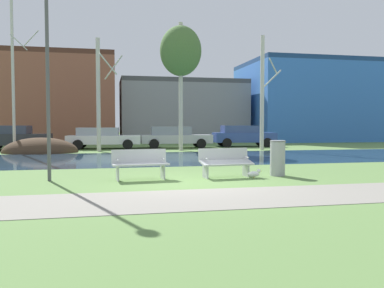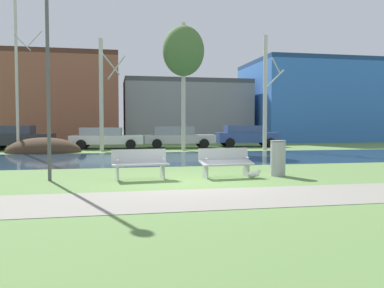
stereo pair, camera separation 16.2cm
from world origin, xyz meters
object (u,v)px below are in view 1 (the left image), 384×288
object	(u,v)px
parked_wagon_fourth_blue	(243,135)
trash_bin	(278,157)
parked_hatch_third_silver	(175,137)
bench_right	(226,162)
parked_van_nearest_dark	(14,137)
bench_left	(140,163)
seagull	(254,174)
parked_sedan_second_white	(102,137)
streetlamp	(47,48)

from	to	relation	value
parked_wagon_fourth_blue	trash_bin	bearing A→B (deg)	-105.55
parked_hatch_third_silver	trash_bin	bearing A→B (deg)	-87.34
bench_right	parked_van_nearest_dark	bearing A→B (deg)	121.59
bench_left	parked_hatch_third_silver	bearing A→B (deg)	76.79
parked_wagon_fourth_blue	seagull	bearing A→B (deg)	-108.22
bench_right	trash_bin	xyz separation A→B (m)	(1.69, 0.02, 0.10)
bench_right	parked_sedan_second_white	xyz separation A→B (m)	(-3.81, 14.96, 0.27)
parked_hatch_third_silver	parked_wagon_fourth_blue	world-z (taller)	parked_wagon_fourth_blue
streetlamp	parked_hatch_third_silver	world-z (taller)	streetlamp
seagull	streetlamp	world-z (taller)	streetlamp
bench_left	parked_wagon_fourth_blue	xyz separation A→B (m)	(8.56, 15.51, 0.32)
bench_left	parked_van_nearest_dark	bearing A→B (deg)	113.88
bench_right	trash_bin	size ratio (longest dim) A/B	1.50
bench_right	parked_van_nearest_dark	distance (m)	17.47
bench_left	parked_sedan_second_white	size ratio (longest dim) A/B	0.35
seagull	parked_sedan_second_white	bearing A→B (deg)	106.63
streetlamp	parked_wagon_fourth_blue	bearing A→B (deg)	53.93
parked_hatch_third_silver	streetlamp	bearing A→B (deg)	-112.28
parked_van_nearest_dark	seagull	bearing A→B (deg)	-56.96
bench_right	streetlamp	world-z (taller)	streetlamp
streetlamp	parked_van_nearest_dark	xyz separation A→B (m)	(-4.06, 14.59, -2.91)
bench_right	seagull	bearing A→B (deg)	-25.88
parked_wagon_fourth_blue	parked_sedan_second_white	bearing A→B (deg)	-176.79
trash_bin	seagull	world-z (taller)	trash_bin
parked_sedan_second_white	parked_van_nearest_dark	bearing A→B (deg)	-179.07
bench_right	parked_wagon_fourth_blue	size ratio (longest dim) A/B	0.37
bench_left	parked_van_nearest_dark	world-z (taller)	parked_van_nearest_dark
parked_sedan_second_white	parked_wagon_fourth_blue	bearing A→B (deg)	3.21
parked_hatch_third_silver	parked_wagon_fourth_blue	distance (m)	5.03
seagull	parked_wagon_fourth_blue	world-z (taller)	parked_wagon_fourth_blue
parked_van_nearest_dark	parked_hatch_third_silver	distance (m)	10.14
seagull	streetlamp	bearing A→B (deg)	173.56
parked_sedan_second_white	parked_wagon_fourth_blue	distance (m)	9.83
bench_right	parked_sedan_second_white	distance (m)	15.44
parked_van_nearest_dark	parked_wagon_fourth_blue	xyz separation A→B (m)	(15.15, 0.64, -0.00)
trash_bin	seagull	size ratio (longest dim) A/B	2.43
parked_sedan_second_white	parked_hatch_third_silver	distance (m)	4.80
trash_bin	parked_sedan_second_white	world-z (taller)	parked_sedan_second_white
bench_right	parked_wagon_fourth_blue	world-z (taller)	parked_wagon_fourth_blue
trash_bin	parked_sedan_second_white	xyz separation A→B (m)	(-5.50, 14.94, 0.17)
bench_left	parked_wagon_fourth_blue	size ratio (longest dim) A/B	0.37
trash_bin	parked_sedan_second_white	bearing A→B (deg)	110.21
bench_left	bench_right	distance (m)	2.56
parked_sedan_second_white	parked_hatch_third_silver	bearing A→B (deg)	1.95
bench_left	bench_right	xyz separation A→B (m)	(2.56, 0.00, 0.00)
bench_right	parked_hatch_third_silver	bearing A→B (deg)	86.26
seagull	parked_wagon_fourth_blue	size ratio (longest dim) A/B	0.10
trash_bin	parked_van_nearest_dark	size ratio (longest dim) A/B	0.26
bench_left	bench_right	world-z (taller)	same
bench_left	parked_sedan_second_white	bearing A→B (deg)	94.77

